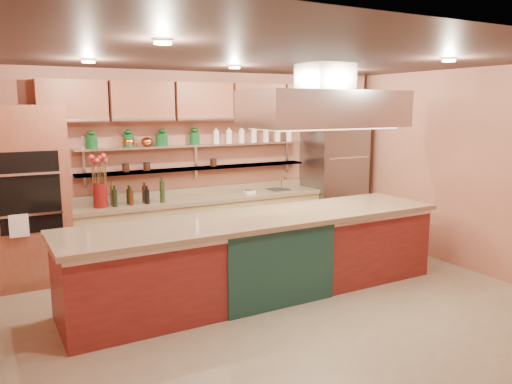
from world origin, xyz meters
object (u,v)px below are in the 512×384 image
island (261,255)px  refrigerator (334,179)px  flower_vase (100,195)px  copper_kettle (147,142)px  green_canister (160,140)px  kitchen_scale (250,191)px

island → refrigerator: bearing=34.7°
island → flower_vase: bearing=131.0°
copper_kettle → green_canister: 0.20m
flower_vase → copper_kettle: size_ratio=2.00×
island → copper_kettle: 2.46m
island → kitchen_scale: 1.93m
kitchen_scale → copper_kettle: bearing=159.4°
copper_kettle → island: bearing=-67.4°
refrigerator → island: 2.98m
island → copper_kettle: bearing=111.7°
green_canister → kitchen_scale: bearing=-9.3°
flower_vase → copper_kettle: 1.03m
refrigerator → flower_vase: 3.92m
flower_vase → green_canister: size_ratio=1.99×
copper_kettle → green_canister: bearing=0.0°
refrigerator → kitchen_scale: refrigerator is taller
refrigerator → flower_vase: (-3.92, 0.01, 0.04)m
kitchen_scale → copper_kettle: (-1.55, 0.22, 0.81)m
flower_vase → copper_kettle: bearing=16.8°
flower_vase → kitchen_scale: flower_vase is taller
refrigerator → island: refrigerator is taller
refrigerator → island: (-2.38, -1.70, -0.56)m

